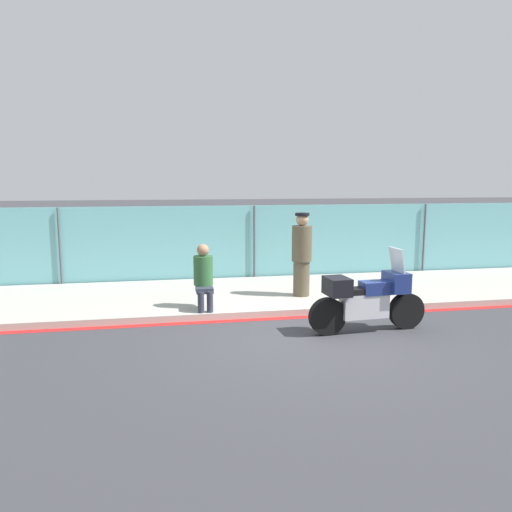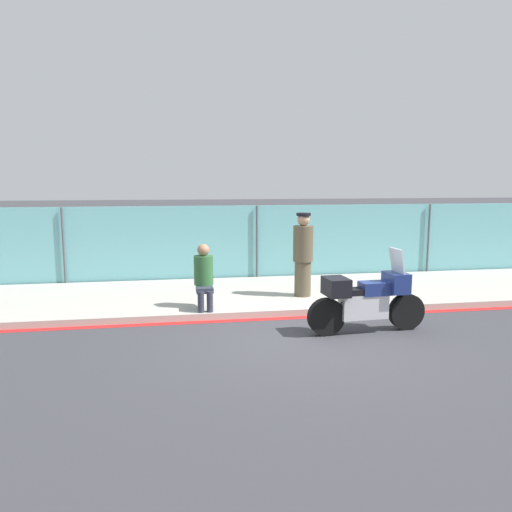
% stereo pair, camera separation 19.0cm
% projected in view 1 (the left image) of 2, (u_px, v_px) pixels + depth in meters
% --- Properties ---
extents(ground_plane, '(120.00, 120.00, 0.00)m').
position_uv_depth(ground_plane, '(306.00, 338.00, 8.18)').
color(ground_plane, '#38383D').
extents(sidewalk, '(34.59, 3.36, 0.13)m').
position_uv_depth(sidewalk, '(268.00, 294.00, 11.09)').
color(sidewalk, '#ADA89E').
rests_on(sidewalk, ground_plane).
extents(curb_paint_stripe, '(34.59, 0.18, 0.01)m').
position_uv_depth(curb_paint_stripe, '(288.00, 318.00, 9.37)').
color(curb_paint_stripe, red).
rests_on(curb_paint_stripe, ground_plane).
extents(storefront_fence, '(32.86, 0.17, 1.94)m').
position_uv_depth(storefront_fence, '(254.00, 244.00, 12.67)').
color(storefront_fence, '#6BB2B7').
rests_on(storefront_fence, ground_plane).
extents(motorcycle, '(2.11, 0.58, 1.43)m').
position_uv_depth(motorcycle, '(367.00, 299.00, 8.46)').
color(motorcycle, black).
rests_on(motorcycle, ground_plane).
extents(officer_standing, '(0.42, 0.42, 1.76)m').
position_uv_depth(officer_standing, '(302.00, 254.00, 10.52)').
color(officer_standing, brown).
rests_on(officer_standing, sidewalk).
extents(person_seated_on_curb, '(0.37, 0.64, 1.23)m').
position_uv_depth(person_seated_on_curb, '(204.00, 273.00, 9.50)').
color(person_seated_on_curb, '#2D3342').
rests_on(person_seated_on_curb, sidewalk).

